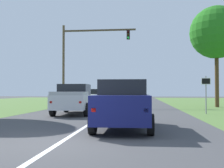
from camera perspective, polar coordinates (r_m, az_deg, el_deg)
The scene contains 8 objects.
ground_plane at distance 18.46m, azimuth -1.07°, elevation -6.11°, with size 120.00×120.00×0.00m, color #424244.
lane_centre_stripe at distance 7.75m, azimuth -11.50°, elevation -12.38°, with size 0.16×39.67×0.01m, color white.
red_suv_near at distance 10.65m, azimuth 2.45°, elevation -4.06°, with size 2.22×4.74×1.88m.
pickup_truck_lead at distance 17.53m, azimuth -7.80°, elevation -3.15°, with size 2.35×5.18×1.92m.
traffic_light at distance 28.30m, azimuth -6.48°, elevation 6.59°, with size 7.60×0.40×8.34m.
keep_moving_sign at distance 18.72m, azimuth 19.15°, elevation -1.10°, with size 0.60×0.09×2.48m.
oak_tree_right at distance 27.58m, azimuth 21.10°, elevation 10.06°, with size 4.91×4.91×9.45m.
crossing_suv_far at distance 31.21m, azimuth -4.75°, elevation -2.57°, with size 4.77×2.17×1.73m.
Camera 1 is at (2.29, -7.43, 1.46)m, focal length 43.48 mm.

